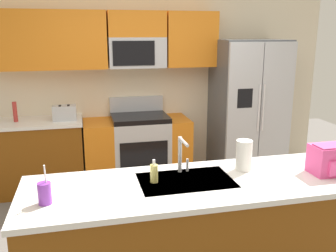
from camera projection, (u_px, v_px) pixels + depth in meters
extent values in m
cube|color=beige|center=(142.00, 81.00, 5.02)|extent=(5.20, 0.10, 2.60)
cube|color=orange|center=(18.00, 40.00, 4.35)|extent=(0.70, 0.32, 0.70)
cube|color=orange|center=(78.00, 40.00, 4.51)|extent=(0.68, 0.32, 0.70)
cube|color=orange|center=(191.00, 39.00, 4.83)|extent=(0.66, 0.32, 0.70)
cube|color=#B7BABF|center=(137.00, 53.00, 4.71)|extent=(0.72, 0.32, 0.38)
cube|color=black|center=(134.00, 53.00, 4.54)|extent=(0.52, 0.01, 0.30)
cube|color=orange|center=(136.00, 24.00, 4.62)|extent=(0.72, 0.32, 0.32)
cube|color=brown|center=(33.00, 158.00, 4.59)|extent=(1.22, 0.60, 0.86)
cube|color=silver|center=(30.00, 123.00, 4.47)|extent=(1.25, 0.63, 0.04)
cube|color=#B7BABF|center=(140.00, 151.00, 4.89)|extent=(0.72, 0.60, 0.84)
cube|color=black|center=(144.00, 156.00, 4.59)|extent=(0.60, 0.01, 0.36)
cube|color=black|center=(140.00, 118.00, 4.78)|extent=(0.72, 0.60, 0.06)
cube|color=#B7BABF|center=(136.00, 104.00, 5.00)|extent=(0.72, 0.06, 0.20)
cube|color=orange|center=(99.00, 154.00, 4.77)|extent=(0.36, 0.60, 0.84)
cube|color=orange|center=(177.00, 148.00, 5.00)|extent=(0.28, 0.60, 0.84)
cube|color=#4C4F54|center=(247.00, 109.00, 5.05)|extent=(0.90, 0.70, 1.85)
cube|color=#B7BABF|center=(243.00, 115.00, 4.65)|extent=(0.44, 0.04, 1.81)
cube|color=#B7BABF|center=(276.00, 114.00, 4.75)|extent=(0.44, 0.04, 1.81)
cylinder|color=silver|center=(259.00, 108.00, 4.64)|extent=(0.02, 0.02, 0.60)
cylinder|color=silver|center=(263.00, 108.00, 4.65)|extent=(0.02, 0.02, 0.60)
cube|color=black|center=(245.00, 98.00, 4.57)|extent=(0.20, 0.00, 0.24)
cube|color=brown|center=(200.00, 240.00, 2.78)|extent=(2.50, 0.77, 0.86)
cube|color=silver|center=(201.00, 184.00, 2.67)|extent=(2.54, 0.81, 0.04)
cube|color=#B7BABF|center=(186.00, 182.00, 2.69)|extent=(0.68, 0.44, 0.03)
cube|color=#B7BABF|center=(65.00, 113.00, 4.49)|extent=(0.28, 0.16, 0.18)
cube|color=black|center=(60.00, 106.00, 4.46)|extent=(0.03, 0.11, 0.01)
cube|color=black|center=(68.00, 106.00, 4.48)|extent=(0.03, 0.11, 0.01)
cylinder|color=#B2332D|center=(15.00, 112.00, 4.41)|extent=(0.05, 0.05, 0.24)
cylinder|color=#B7BABF|center=(180.00, 154.00, 2.81)|extent=(0.03, 0.03, 0.28)
cylinder|color=#B7BABF|center=(184.00, 142.00, 2.69)|extent=(0.02, 0.20, 0.02)
cylinder|color=#B7BABF|center=(187.00, 165.00, 2.85)|extent=(0.02, 0.02, 0.10)
cylinder|color=purple|center=(45.00, 193.00, 2.30)|extent=(0.08, 0.08, 0.14)
cylinder|color=white|center=(45.00, 175.00, 2.27)|extent=(0.01, 0.03, 0.14)
cylinder|color=#D8CC66|center=(154.00, 174.00, 2.64)|extent=(0.06, 0.06, 0.13)
cylinder|color=white|center=(154.00, 162.00, 2.61)|extent=(0.02, 0.02, 0.04)
cylinder|color=white|center=(244.00, 155.00, 2.85)|extent=(0.12, 0.12, 0.24)
cube|color=#EA4C93|center=(332.00, 159.00, 2.80)|extent=(0.32, 0.20, 0.22)
cube|color=#C7417D|center=(335.00, 147.00, 2.75)|extent=(0.30, 0.14, 0.03)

